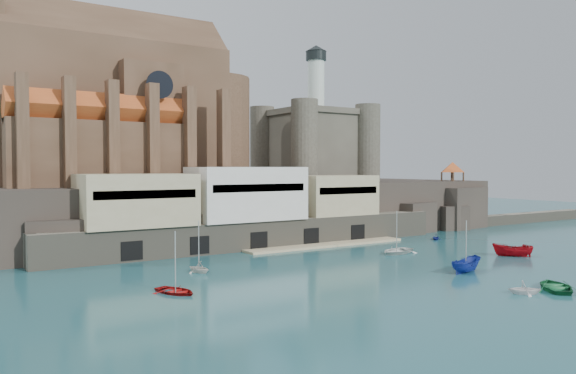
% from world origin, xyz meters
% --- Properties ---
extents(ground, '(300.00, 300.00, 0.00)m').
position_xyz_m(ground, '(0.00, 0.00, 0.00)').
color(ground, '#194C54').
rests_on(ground, ground).
extents(promontory, '(100.00, 36.00, 10.00)m').
position_xyz_m(promontory, '(-0.19, 39.37, 4.92)').
color(promontory, black).
rests_on(promontory, ground).
extents(quay, '(70.00, 12.00, 13.05)m').
position_xyz_m(quay, '(-10.19, 23.07, 6.07)').
color(quay, '#706A59').
rests_on(quay, ground).
extents(church, '(47.00, 25.93, 30.51)m').
position_xyz_m(church, '(-24.13, 41.85, 22.13)').
color(church, '#493222').
rests_on(church, promontory).
extents(castle_keep, '(21.20, 21.20, 29.30)m').
position_xyz_m(castle_keep, '(16.08, 41.08, 18.31)').
color(castle_keep, '#433F35').
rests_on(castle_keep, promontory).
extents(rock_outcrop, '(14.50, 10.50, 8.70)m').
position_xyz_m(rock_outcrop, '(42.00, 25.84, 4.02)').
color(rock_outcrop, black).
rests_on(rock_outcrop, ground).
extents(pavilion, '(6.40, 6.40, 5.40)m').
position_xyz_m(pavilion, '(42.00, 26.00, 12.73)').
color(pavilion, '#493222').
rests_on(pavilion, rock_outcrop).
extents(breakwater, '(40.00, 3.00, 2.40)m').
position_xyz_m(breakwater, '(66.00, 24.00, 0.00)').
color(breakwater, '#706A59').
rests_on(breakwater, ground).
extents(boat_0, '(3.81, 2.23, 5.14)m').
position_xyz_m(boat_0, '(-32.10, -1.41, 0.00)').
color(boat_0, '#A70E0E').
rests_on(boat_0, ground).
extents(boat_1, '(3.10, 3.33, 3.31)m').
position_xyz_m(boat_1, '(-2.40, -21.32, 0.00)').
color(boat_1, white).
rests_on(boat_1, ground).
extents(boat_2, '(2.58, 2.54, 5.71)m').
position_xyz_m(boat_2, '(2.32, -10.09, 0.00)').
color(boat_2, navy).
rests_on(boat_2, ground).
extents(boat_3, '(4.16, 4.09, 6.33)m').
position_xyz_m(boat_3, '(2.33, -21.78, 0.00)').
color(boat_3, '#1A6838').
rests_on(boat_3, ground).
extents(boat_4, '(3.42, 2.65, 3.49)m').
position_xyz_m(boat_4, '(-25.41, 7.71, 0.00)').
color(boat_4, beige).
rests_on(boat_4, ground).
extents(boat_5, '(3.05, 3.06, 5.67)m').
position_xyz_m(boat_5, '(18.04, -5.62, 0.00)').
color(boat_5, '#97070F').
rests_on(boat_5, ground).
extents(boat_6, '(2.41, 4.85, 6.53)m').
position_xyz_m(boat_6, '(5.93, 5.70, 0.00)').
color(boat_6, silver).
rests_on(boat_6, ground).
extents(boat_7, '(2.47, 2.65, 2.63)m').
position_xyz_m(boat_7, '(23.24, 13.61, 0.00)').
color(boat_7, navy).
rests_on(boat_7, ground).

